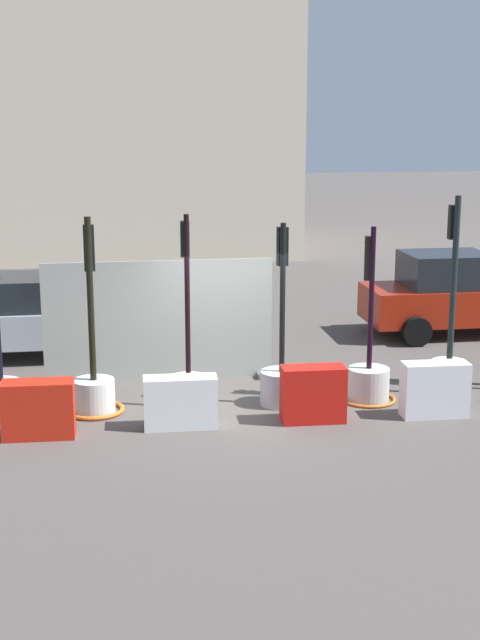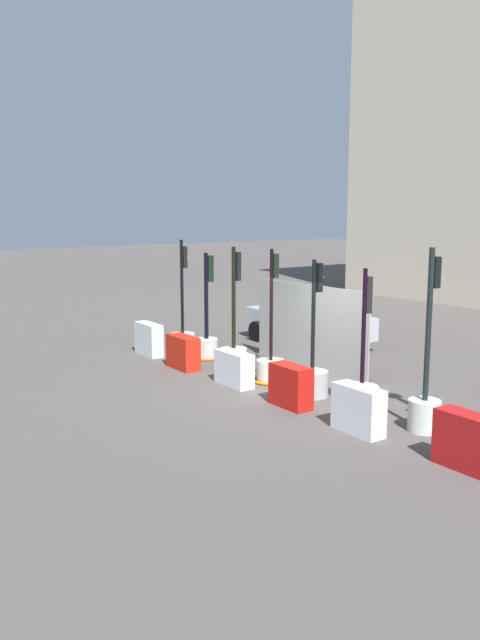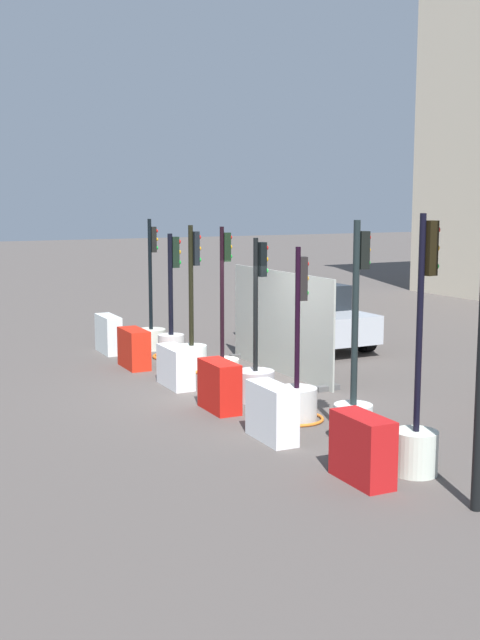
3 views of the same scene
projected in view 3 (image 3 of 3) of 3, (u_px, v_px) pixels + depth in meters
name	position (u px, v px, depth m)	size (l,w,h in m)	color
ground_plane	(242.00, 392.00, 15.57)	(120.00, 120.00, 0.00)	#4F4845
traffic_light_0	(151.00, 329.00, 19.94)	(0.71, 0.71, 3.22)	beige
traffic_light_1	(172.00, 335.00, 18.87)	(0.89, 0.89, 2.91)	silver
traffic_light_2	(192.00, 348.00, 17.52)	(0.96, 0.96, 3.15)	silver
traffic_light_3	(222.00, 364.00, 16.20)	(0.93, 0.93, 3.16)	silver
traffic_light_4	(256.00, 374.00, 14.81)	(0.70, 0.70, 3.01)	#B1AEB2
traffic_light_5	(297.00, 395.00, 13.51)	(0.93, 0.93, 2.92)	beige
traffic_light_6	(354.00, 401.00, 12.26)	(0.60, 0.60, 3.39)	silver
traffic_light_7	(417.00, 427.00, 10.83)	(0.61, 0.61, 3.51)	beige
construction_barrier_0	(109.00, 334.00, 19.49)	(1.11, 0.42, 0.91)	silver
construction_barrier_1	(134.00, 348.00, 17.76)	(1.07, 0.48, 0.86)	red
construction_barrier_2	(175.00, 367.00, 15.96)	(1.13, 0.44, 0.80)	white
construction_barrier_3	(219.00, 386.00, 14.12)	(1.00, 0.46, 0.88)	red
construction_barrier_4	(272.00, 412.00, 12.38)	(1.06, 0.44, 0.88)	silver
construction_barrier_5	(362.00, 449.00, 10.54)	(1.00, 0.46, 0.90)	#B61617
car_silver_hatchback	(305.00, 315.00, 20.27)	(4.13, 2.20, 1.60)	#ACB2BA
site_fence_panel	(280.00, 325.00, 17.13)	(4.07, 0.50, 2.19)	#9FA49A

